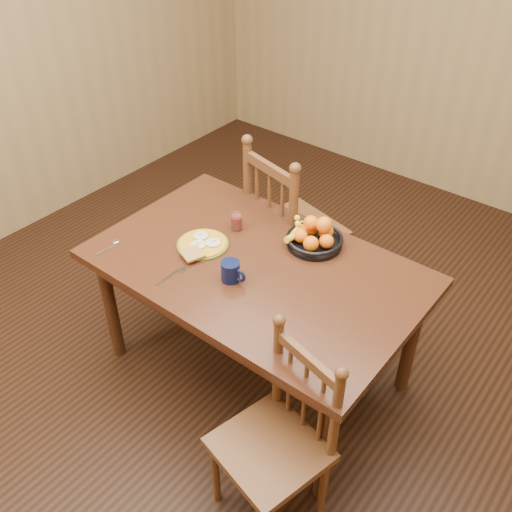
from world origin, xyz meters
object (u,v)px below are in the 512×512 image
Objects in this scene: chair_far at (290,230)px; breakfast_plate at (202,244)px; chair_near at (277,441)px; dining_table at (256,278)px; fruit_bowl at (314,236)px; coffee_mug at (231,271)px.

breakfast_plate is at bearing 96.67° from chair_far.
chair_far is at bearing 136.83° from chair_near.
dining_table is at bearing 123.85° from chair_far.
chair_far reaches higher than chair_near.
dining_table is 1.74× the size of chair_near.
fruit_bowl is (0.13, 0.31, 0.14)m from dining_table.
chair_near is (0.56, -0.56, -0.22)m from dining_table.
chair_near is (0.78, -1.17, -0.08)m from chair_far.
breakfast_plate is 0.57m from fruit_bowl.
coffee_mug is at bearing 118.67° from chair_far.
chair_near is 1.03m from fruit_bowl.
fruit_bowl is (0.43, 0.36, 0.04)m from breakfast_plate.
breakfast_plate is at bearing -139.96° from fruit_bowl.
chair_near is 2.84× the size of fruit_bowl.
chair_far reaches higher than coffee_mug.
chair_far is at bearing 110.17° from dining_table.
coffee_mug is (-0.02, -0.16, 0.14)m from dining_table.
chair_near is 0.78m from coffee_mug.
fruit_bowl reaches higher than breakfast_plate.
chair_far is at bearing 105.00° from coffee_mug.
chair_near is 6.88× the size of coffee_mug.
chair_near reaches higher than coffee_mug.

